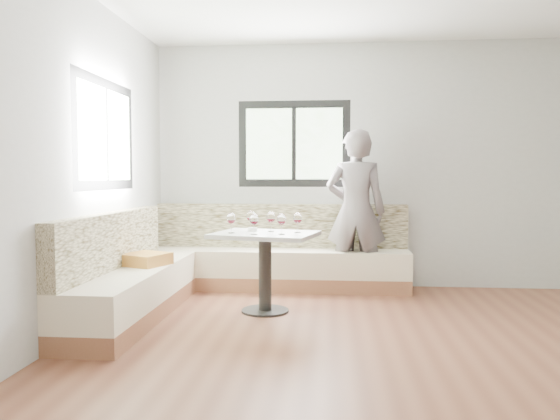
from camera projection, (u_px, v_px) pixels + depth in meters
The scene contains 11 objects.
room at pixel (386, 157), 3.88m from camera, with size 5.01×5.01×2.81m.
banquette at pixel (222, 268), 5.63m from camera, with size 2.90×2.80×0.95m.
table at pixel (265, 253), 5.10m from camera, with size 1.05×0.90×0.75m.
person at pixel (356, 211), 5.98m from camera, with size 0.65×0.43×1.79m, color slate.
olive_ramekin at pixel (253, 229), 5.21m from camera, with size 0.09×0.09×0.04m.
wine_glass_a at pixel (231, 219), 5.03m from camera, with size 0.08×0.08×0.19m.
wine_glass_b at pixel (254, 220), 4.90m from camera, with size 0.08×0.08×0.19m.
wine_glass_c at pixel (282, 220), 4.91m from camera, with size 0.08×0.08×0.19m.
wine_glass_d at pixel (271, 218), 5.16m from camera, with size 0.08×0.08×0.19m.
wine_glass_e at pixel (298, 219), 5.06m from camera, with size 0.08×0.08×0.19m.
wine_glass_f at pixel (251, 217), 5.31m from camera, with size 0.08×0.08×0.19m.
Camera 1 is at (-0.47, -3.87, 1.27)m, focal length 35.00 mm.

